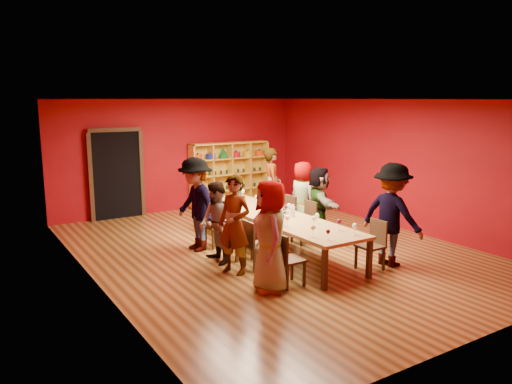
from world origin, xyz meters
TOP-DOWN VIEW (x-y plane):
  - room_shell at (0.00, 0.00)m, footprint 7.10×9.10m
  - tasting_table at (0.00, 0.00)m, footprint 1.10×4.50m
  - doorway at (-1.80, 4.43)m, footprint 1.40×0.17m
  - shelving_unit at (1.40, 4.32)m, footprint 2.40×0.40m
  - chair_person_left_0 at (-0.91, -1.70)m, footprint 0.42×0.42m
  - person_left_0 at (-1.22, -1.70)m, footprint 0.75×0.98m
  - chair_person_left_1 at (-0.91, -0.71)m, footprint 0.42×0.42m
  - person_left_1 at (-1.30, -0.71)m, footprint 0.69×0.77m
  - chair_person_left_2 at (-0.91, -0.08)m, footprint 0.42×0.42m
  - person_left_2 at (-1.32, -0.08)m, footprint 0.45×0.77m
  - chair_person_left_3 at (-0.91, 0.87)m, footprint 0.42×0.42m
  - person_left_3 at (-1.29, 0.87)m, footprint 0.57×1.24m
  - chair_person_right_0 at (0.91, -1.85)m, footprint 0.42×0.42m
  - person_right_0 at (1.34, -1.85)m, footprint 0.70×1.29m
  - chair_person_right_2 at (0.91, 0.10)m, footprint 0.42×0.42m
  - person_right_2 at (1.24, 0.10)m, footprint 0.95×1.54m
  - chair_person_right_3 at (0.91, 0.82)m, footprint 0.42×0.42m
  - person_right_3 at (1.35, 0.82)m, footprint 0.44×0.80m
  - chair_person_right_4 at (0.91, 1.85)m, footprint 0.42×0.42m
  - person_right_4 at (1.20, 1.85)m, footprint 0.73×0.82m
  - wine_glass_0 at (0.27, 1.06)m, footprint 0.07×0.07m
  - wine_glass_1 at (0.36, 1.88)m, footprint 0.08×0.08m
  - wine_glass_2 at (0.29, 0.82)m, footprint 0.09×0.09m
  - wine_glass_3 at (0.04, -1.22)m, footprint 0.09×0.09m
  - wine_glass_4 at (-0.34, -0.79)m, footprint 0.08×0.08m
  - wine_glass_5 at (0.27, -1.03)m, footprint 0.08×0.08m
  - wine_glass_6 at (-0.32, 0.88)m, footprint 0.08×0.08m
  - wine_glass_7 at (0.09, 0.38)m, footprint 0.07×0.07m
  - wine_glass_8 at (0.30, -0.10)m, footprint 0.08×0.08m
  - wine_glass_9 at (-0.26, -1.97)m, footprint 0.07×0.07m
  - wine_glass_10 at (-0.19, 1.35)m, footprint 0.07×0.07m
  - wine_glass_11 at (0.30, -0.01)m, footprint 0.07×0.07m
  - wine_glass_12 at (0.31, -1.98)m, footprint 0.08×0.08m
  - wine_glass_13 at (0.29, 1.69)m, footprint 0.09×0.09m
  - wine_glass_14 at (-0.37, -1.71)m, footprint 0.08×0.08m
  - wine_glass_15 at (0.27, -1.63)m, footprint 0.08×0.08m
  - wine_glass_16 at (-0.28, 0.90)m, footprint 0.08×0.08m
  - wine_glass_17 at (-0.33, -0.93)m, footprint 0.09×0.09m
  - spittoon_bowl at (0.17, 0.05)m, footprint 0.32×0.32m
  - carafe_a at (-0.14, -0.02)m, footprint 0.12×0.12m
  - carafe_b at (0.20, -0.37)m, footprint 0.10×0.10m
  - wine_bottle at (0.12, 1.54)m, footprint 0.10×0.10m

SIDE VIEW (x-z plane):
  - chair_person_left_0 at x=-0.91m, z-range 0.05..0.94m
  - chair_person_left_1 at x=-0.91m, z-range 0.05..0.94m
  - chair_person_left_2 at x=-0.91m, z-range 0.05..0.94m
  - chair_person_left_3 at x=-0.91m, z-range 0.05..0.94m
  - chair_person_right_0 at x=0.91m, z-range 0.05..0.94m
  - chair_person_right_2 at x=0.91m, z-range 0.05..0.94m
  - chair_person_right_3 at x=0.91m, z-range 0.05..0.94m
  - chair_person_right_4 at x=0.91m, z-range 0.05..0.94m
  - tasting_table at x=0.00m, z-range 0.32..1.07m
  - person_left_2 at x=-1.32m, z-range 0.00..1.53m
  - person_right_2 at x=1.24m, z-range 0.00..1.60m
  - person_right_3 at x=1.35m, z-range 0.00..1.62m
  - spittoon_bowl at x=0.17m, z-range 0.74..0.91m
  - carafe_b at x=0.20m, z-range 0.74..0.98m
  - carafe_a at x=-0.14m, z-range 0.74..1.00m
  - wine_bottle at x=0.12m, z-range 0.71..1.03m
  - person_left_1 at x=-1.30m, z-range 0.00..1.75m
  - wine_glass_9 at x=-0.26m, z-range 0.79..0.97m
  - wine_glass_10 at x=-0.19m, z-range 0.79..0.97m
  - wine_glass_11 at x=0.30m, z-range 0.79..0.97m
  - wine_glass_0 at x=0.27m, z-range 0.79..0.98m
  - wine_glass_7 at x=0.09m, z-range 0.79..0.98m
  - wine_glass_1 at x=0.36m, z-range 0.79..0.98m
  - wine_glass_16 at x=-0.28m, z-range 0.79..0.99m
  - person_left_0 at x=-1.22m, z-range 0.00..1.78m
  - wine_glass_5 at x=0.27m, z-range 0.79..0.99m
  - wine_glass_4 at x=-0.34m, z-range 0.79..0.99m
  - wine_glass_15 at x=0.27m, z-range 0.80..1.00m
  - wine_glass_12 at x=0.31m, z-range 0.80..1.00m
  - wine_glass_6 at x=-0.32m, z-range 0.80..1.00m
  - wine_glass_8 at x=0.30m, z-range 0.80..1.01m
  - wine_glass_14 at x=-0.37m, z-range 0.80..1.01m
  - wine_glass_3 at x=0.04m, z-range 0.80..1.01m
  - wine_glass_17 at x=-0.33m, z-range 0.80..1.01m
  - wine_glass_2 at x=0.29m, z-range 0.80..1.02m
  - wine_glass_13 at x=0.29m, z-range 0.80..1.02m
  - person_right_4 at x=1.20m, z-range 0.00..1.86m
  - person_left_3 at x=-1.29m, z-range 0.00..1.88m
  - person_right_0 at x=1.34m, z-range 0.00..1.89m
  - shelving_unit at x=1.40m, z-range 0.08..1.88m
  - doorway at x=-1.80m, z-range -0.03..2.27m
  - room_shell at x=0.00m, z-range -0.02..3.02m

